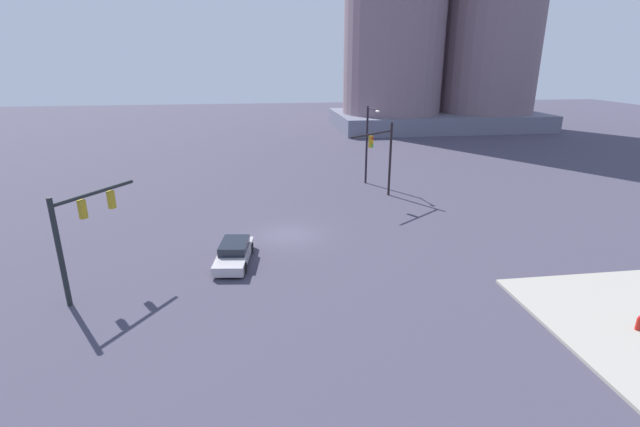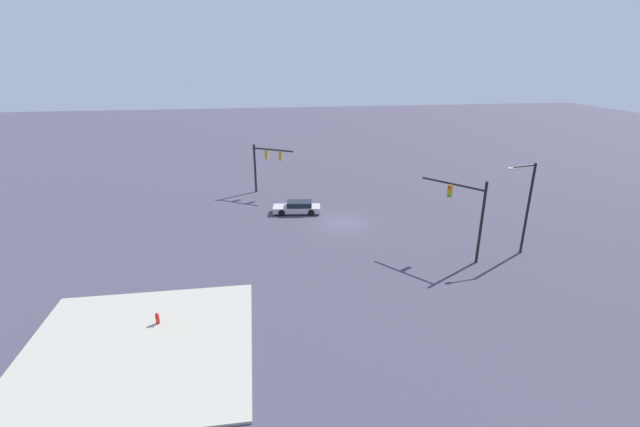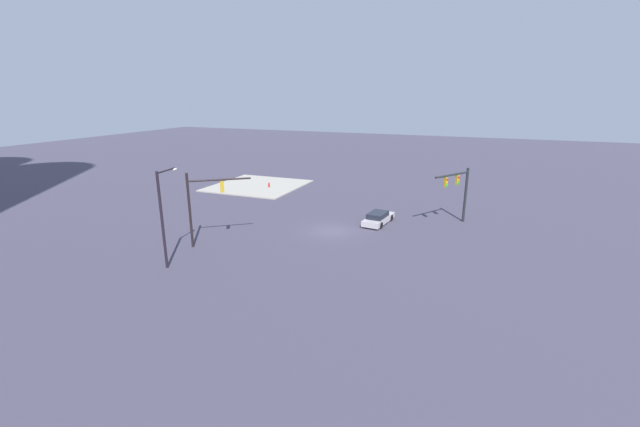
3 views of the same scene
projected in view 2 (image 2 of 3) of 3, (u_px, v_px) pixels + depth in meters
name	position (u px, v px, depth m)	size (l,w,h in m)	color
ground_plane	(343.00, 223.00, 40.72)	(194.18, 194.18, 0.00)	#403C4E
sidewalk_corner	(138.00, 349.00, 23.19)	(11.89, 12.09, 0.15)	#A39F92
traffic_signal_near_corner	(468.00, 207.00, 32.36)	(4.26, 3.30, 6.39)	black
traffic_signal_opposite_side	(264.00, 161.00, 48.39)	(2.79, 4.33, 5.53)	black
streetlamp_curved_arm	(526.00, 202.00, 33.07)	(0.63, 2.60, 7.34)	black
sedan_car_approaching	(297.00, 207.00, 43.19)	(2.32, 4.87, 1.21)	#B9B0B5
fire_hydrant_on_curb	(157.00, 318.00, 25.14)	(0.33, 0.22, 0.71)	red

